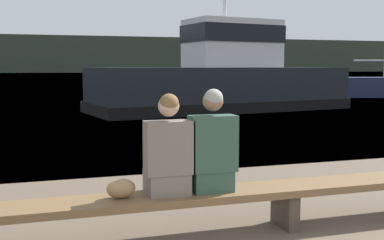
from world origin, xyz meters
The scene contains 7 objects.
water_surface centered at (0.00, 125.49, 0.00)m, with size 240.00×240.00×0.00m, color #426B8E.
far_shoreline centered at (0.00, 133.12, 4.80)m, with size 600.00×12.00×9.61m, color #384233.
bench_main centered at (0.27, 2.69, 0.36)m, with size 6.69×0.48×0.44m.
person_left centered at (-0.96, 2.70, 0.84)m, with size 0.45×0.39×0.96m.
person_right centered at (-0.53, 2.70, 0.85)m, with size 0.45×0.39×0.99m.
shopping_bag centered at (-1.41, 2.70, 0.53)m, with size 0.27×0.17×0.18m.
tugboat_red centered at (4.49, 15.37, 1.07)m, with size 10.27×5.01×6.18m.
Camera 1 is at (-2.08, -1.60, 1.64)m, focal length 45.00 mm.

